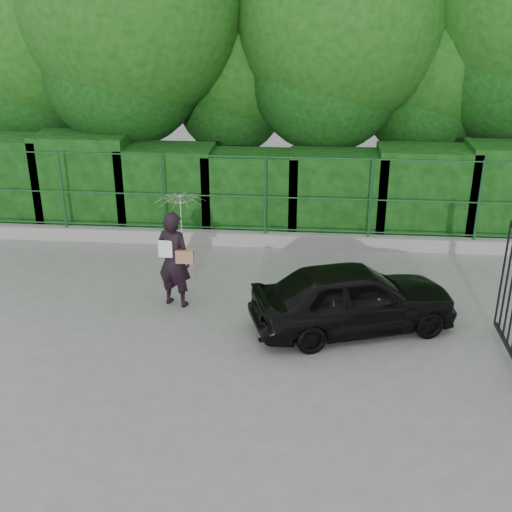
{
  "coord_description": "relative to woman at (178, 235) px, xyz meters",
  "views": [
    {
      "loc": [
        1.36,
        -8.95,
        5.48
      ],
      "look_at": [
        0.47,
        1.3,
        1.1
      ],
      "focal_mm": 45.0,
      "sensor_mm": 36.0,
      "label": 1
    }
  ],
  "objects": [
    {
      "name": "trees",
      "position": [
        2.09,
        6.22,
        3.26
      ],
      "size": [
        17.1,
        6.15,
        8.08
      ],
      "color": "black",
      "rests_on": "ground"
    },
    {
      "name": "car",
      "position": [
        3.12,
        -0.65,
        -0.76
      ],
      "size": [
        3.74,
        2.42,
        1.18
      ],
      "primitive_type": "imported",
      "rotation": [
        0.0,
        0.0,
        1.89
      ],
      "color": "black",
      "rests_on": "ground"
    },
    {
      "name": "woman",
      "position": [
        0.0,
        0.0,
        0.0
      ],
      "size": [
        0.97,
        0.89,
        2.13
      ],
      "color": "black",
      "rests_on": "ground"
    },
    {
      "name": "ground",
      "position": [
        0.95,
        -1.51,
        -1.35
      ],
      "size": [
        80.0,
        80.0,
        0.0
      ],
      "primitive_type": "plane",
      "color": "gray"
    },
    {
      "name": "kerb",
      "position": [
        0.95,
        2.99,
        -1.2
      ],
      "size": [
        14.0,
        0.25,
        0.3
      ],
      "primitive_type": "cube",
      "color": "#9E9E99",
      "rests_on": "ground"
    },
    {
      "name": "hedge",
      "position": [
        0.91,
        3.99,
        -0.31
      ],
      "size": [
        14.2,
        1.2,
        2.25
      ],
      "color": "black",
      "rests_on": "ground"
    },
    {
      "name": "fence",
      "position": [
        1.17,
        2.99,
        -0.15
      ],
      "size": [
        14.13,
        0.06,
        1.8
      ],
      "color": "#164821",
      "rests_on": "kerb"
    }
  ]
}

